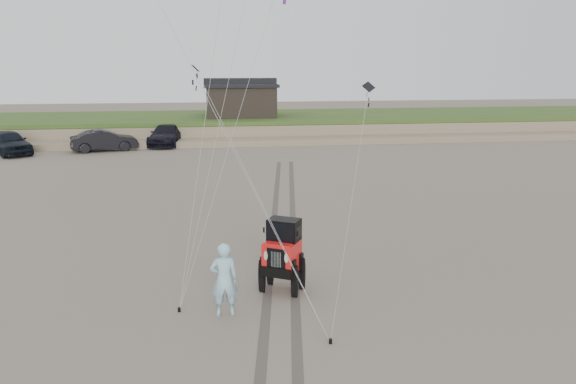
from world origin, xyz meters
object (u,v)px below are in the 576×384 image
object	(u,v)px
truck_b	(104,140)
cabin	(240,99)
jeep	(282,263)
truck_a	(9,142)
truck_c	(167,135)
man	(224,279)

from	to	relation	value
truck_b	cabin	bearing A→B (deg)	-69.16
cabin	jeep	bearing A→B (deg)	-91.44
truck_a	truck_c	distance (m)	11.34
truck_a	man	bearing A→B (deg)	-98.25
cabin	jeep	world-z (taller)	cabin
truck_a	jeep	world-z (taller)	truck_a
truck_a	jeep	distance (m)	31.63
truck_b	man	xyz separation A→B (m)	(8.01, -29.16, 0.20)
truck_c	jeep	distance (m)	30.73
cabin	man	distance (m)	36.99
truck_a	man	size ratio (longest dim) A/B	2.58
truck_a	man	world-z (taller)	man
truck_a	truck_b	distance (m)	6.54
jeep	man	world-z (taller)	man
cabin	truck_c	size ratio (longest dim) A/B	1.14
truck_c	jeep	size ratio (longest dim) A/B	1.23
truck_a	man	distance (m)	31.99
man	truck_a	bearing A→B (deg)	-65.35
truck_b	truck_c	size ratio (longest dim) A/B	0.85
truck_c	man	size ratio (longest dim) A/B	2.84
jeep	man	size ratio (longest dim) A/B	2.31
truck_c	cabin	bearing A→B (deg)	47.88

